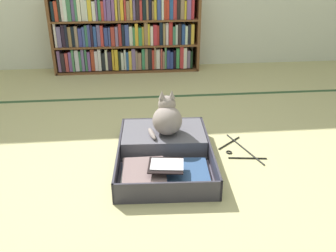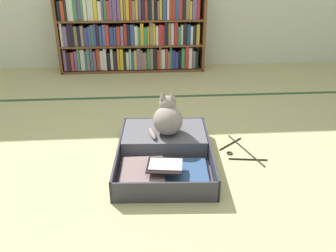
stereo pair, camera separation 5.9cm
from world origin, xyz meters
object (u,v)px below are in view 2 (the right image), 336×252
bookshelf (131,33)px  black_cat (168,118)px  clothes_hanger (240,151)px  open_suitcase (164,149)px

bookshelf → black_cat: (0.27, -1.91, -0.19)m
black_cat → clothes_hanger: black_cat is taller
bookshelf → clothes_hanger: (0.76, -1.99, -0.42)m
black_cat → clothes_hanger: 0.54m
clothes_hanger → black_cat: bearing=171.5°
bookshelf → clothes_hanger: bearing=-69.0°
open_suitcase → bookshelf: bearing=96.8°
open_suitcase → clothes_hanger: bearing=2.8°
black_cat → open_suitcase: bearing=-108.5°
clothes_hanger → bookshelf: bearing=111.0°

